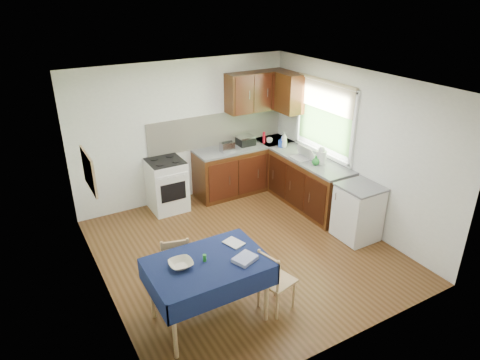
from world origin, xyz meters
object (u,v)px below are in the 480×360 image
chair_far (175,262)px  sandwich_press (246,140)px  dish_rack (305,156)px  chair_near (274,279)px  dining_table (208,270)px  toaster (227,147)px  kettle (321,156)px

chair_far → sandwich_press: (2.32, 2.21, 0.53)m
chair_far → dish_rack: dish_rack is taller
chair_far → sandwich_press: 3.25m
chair_far → chair_near: 1.26m
chair_far → chair_near: (0.90, -0.88, -0.01)m
sandwich_press → chair_far: bearing=-134.4°
dining_table → toaster: toaster is taller
toaster → dish_rack: dish_rack is taller
dining_table → sandwich_press: sandwich_press is taller
toaster → kettle: 1.68m
sandwich_press → toaster: bearing=-162.9°
dining_table → chair_near: size_ratio=1.59×
toaster → chair_far: bearing=-138.2°
sandwich_press → dining_table: bearing=-125.3°
chair_near → kettle: size_ratio=2.88×
chair_near → sandwich_press: (1.42, 3.09, 0.54)m
sandwich_press → dish_rack: bearing=-60.5°
toaster → sandwich_press: 0.47m
toaster → kettle: kettle is taller
chair_near → dish_rack: (1.98, 2.02, 0.48)m
sandwich_press → dish_rack: size_ratio=0.67×
dining_table → chair_far: (-0.15, 0.64, -0.25)m
dining_table → chair_near: (0.75, -0.24, -0.26)m
kettle → chair_near: bearing=-140.5°
chair_near → kettle: 2.73m
dining_table → sandwich_press: size_ratio=4.44×
chair_far → kettle: bearing=-148.8°
dish_rack → kettle: 0.35m
kettle → dining_table: bearing=-152.6°
kettle → dish_rack: bearing=102.6°
chair_near → kettle: (2.06, 1.69, 0.58)m
chair_near → sandwich_press: sandwich_press is taller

